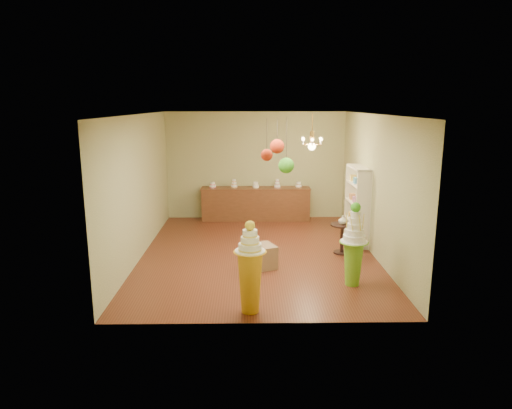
{
  "coord_description": "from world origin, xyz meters",
  "views": [
    {
      "loc": [
        -0.19,
        -9.53,
        3.22
      ],
      "look_at": [
        -0.04,
        0.0,
        1.1
      ],
      "focal_mm": 32.0,
      "sensor_mm": 36.0,
      "label": 1
    }
  ],
  "objects_px": {
    "sideboard": "(256,203)",
    "pedestal_orange": "(250,274)",
    "round_table": "(342,235)",
    "pedestal_green": "(353,252)"
  },
  "relations": [
    {
      "from": "pedestal_orange",
      "to": "sideboard",
      "type": "height_order",
      "value": "pedestal_orange"
    },
    {
      "from": "sideboard",
      "to": "pedestal_green",
      "type": "bearing_deg",
      "value": -70.58
    },
    {
      "from": "sideboard",
      "to": "pedestal_orange",
      "type": "bearing_deg",
      "value": -91.74
    },
    {
      "from": "sideboard",
      "to": "round_table",
      "type": "relative_size",
      "value": 4.46
    },
    {
      "from": "pedestal_green",
      "to": "sideboard",
      "type": "height_order",
      "value": "pedestal_green"
    },
    {
      "from": "pedestal_orange",
      "to": "round_table",
      "type": "distance_m",
      "value": 3.48
    },
    {
      "from": "pedestal_green",
      "to": "round_table",
      "type": "relative_size",
      "value": 2.24
    },
    {
      "from": "pedestal_orange",
      "to": "round_table",
      "type": "relative_size",
      "value": 2.18
    },
    {
      "from": "pedestal_green",
      "to": "round_table",
      "type": "distance_m",
      "value": 1.79
    },
    {
      "from": "pedestal_green",
      "to": "pedestal_orange",
      "type": "distance_m",
      "value": 2.14
    }
  ]
}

